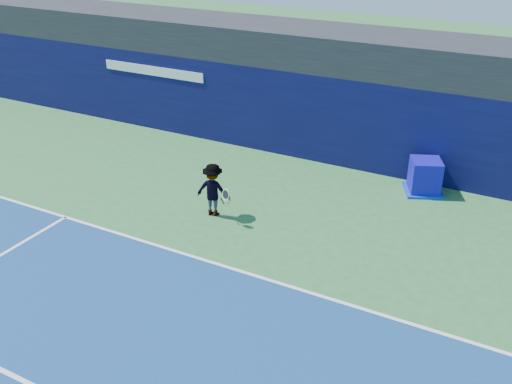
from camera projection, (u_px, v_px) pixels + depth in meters
ground at (139, 336)px, 11.69m from camera, size 80.00×80.00×0.00m
baseline at (216, 263)px, 14.06m from camera, size 24.00×0.10×0.01m
stadium_band at (345, 49)px, 19.15m from camera, size 36.00×3.00×1.20m
back_wall_assembly at (330, 117)px, 19.31m from camera, size 36.00×1.03×3.00m
equipment_cart at (425, 177)px, 17.41m from camera, size 1.45×1.45×1.05m
tennis_player at (213, 190)px, 15.98m from camera, size 1.28×0.75×1.55m
tennis_ball at (206, 170)px, 16.68m from camera, size 0.07×0.07×0.07m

